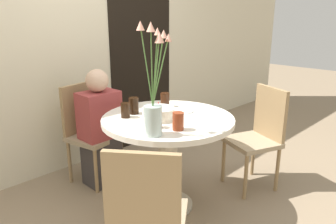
% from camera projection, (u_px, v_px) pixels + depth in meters
% --- Properties ---
extents(ground_plane, '(16.00, 16.00, 0.00)m').
position_uv_depth(ground_plane, '(168.00, 205.00, 2.72)').
color(ground_plane, '#89755B').
extents(wall_back, '(8.00, 0.05, 2.60)m').
position_uv_depth(wall_back, '(75.00, 38.00, 3.19)').
color(wall_back, beige).
rests_on(wall_back, ground_plane).
extents(doorway_panel, '(0.90, 0.01, 2.05)m').
position_uv_depth(doorway_panel, '(142.00, 58.00, 3.82)').
color(doorway_panel, black).
rests_on(doorway_panel, ground_plane).
extents(dining_table, '(1.01, 1.01, 0.77)m').
position_uv_depth(dining_table, '(168.00, 138.00, 2.54)').
color(dining_table, silver).
rests_on(dining_table, ground_plane).
extents(chair_left_flank, '(0.47, 0.47, 0.91)m').
position_uv_depth(chair_left_flank, '(88.00, 127.00, 3.04)').
color(chair_left_flank, '#9E896B').
rests_on(chair_left_flank, ground_plane).
extents(chair_far_back, '(0.56, 0.56, 0.91)m').
position_uv_depth(chair_far_back, '(147.00, 214.00, 1.72)').
color(chair_far_back, '#9E896B').
rests_on(chair_far_back, ground_plane).
extents(chair_near_front, '(0.52, 0.52, 0.91)m').
position_uv_depth(chair_near_front, '(259.00, 132.00, 2.91)').
color(chair_near_front, '#9E896B').
rests_on(chair_near_front, ground_plane).
extents(birthday_cake, '(0.24, 0.24, 0.13)m').
position_uv_depth(birthday_cake, '(159.00, 113.00, 2.44)').
color(birthday_cake, white).
rests_on(birthday_cake, dining_table).
extents(flower_vase, '(0.16, 0.21, 0.72)m').
position_uv_depth(flower_vase, '(153.00, 101.00, 2.06)').
color(flower_vase, '#B2C6C1').
rests_on(flower_vase, dining_table).
extents(side_plate, '(0.19, 0.19, 0.01)m').
position_uv_depth(side_plate, '(182.00, 111.00, 2.64)').
color(side_plate, white).
rests_on(side_plate, dining_table).
extents(drink_glass_0, '(0.07, 0.07, 0.11)m').
position_uv_depth(drink_glass_0, '(125.00, 110.00, 2.47)').
color(drink_glass_0, black).
rests_on(drink_glass_0, dining_table).
extents(drink_glass_1, '(0.08, 0.08, 0.12)m').
position_uv_depth(drink_glass_1, '(178.00, 121.00, 2.20)').
color(drink_glass_1, maroon).
rests_on(drink_glass_1, dining_table).
extents(drink_glass_2, '(0.06, 0.06, 0.13)m').
position_uv_depth(drink_glass_2, '(153.00, 119.00, 2.25)').
color(drink_glass_2, '#51280F').
rests_on(drink_glass_2, dining_table).
extents(drink_glass_3, '(0.08, 0.08, 0.13)m').
position_uv_depth(drink_glass_3, '(134.00, 106.00, 2.56)').
color(drink_glass_3, black).
rests_on(drink_glass_3, dining_table).
extents(drink_glass_4, '(0.08, 0.08, 0.12)m').
position_uv_depth(drink_glass_4, '(165.00, 100.00, 2.76)').
color(drink_glass_4, '#33190C').
rests_on(drink_glass_4, dining_table).
extents(person_guest, '(0.34, 0.24, 1.07)m').
position_uv_depth(person_guest, '(100.00, 132.00, 2.96)').
color(person_guest, '#383333').
rests_on(person_guest, ground_plane).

